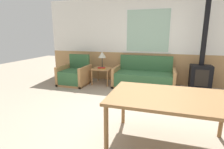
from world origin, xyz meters
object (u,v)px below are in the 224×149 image
object	(u,v)px
armchair	(75,76)
wood_stove	(201,69)
side_table	(102,71)
table_lamp	(102,55)
couch	(144,78)
dining_table	(171,101)

from	to	relation	value
armchair	wood_stove	bearing A→B (deg)	-10.26
side_table	table_lamp	size ratio (longest dim) A/B	1.10
couch	table_lamp	bearing A→B (deg)	176.64
table_lamp	dining_table	bearing A→B (deg)	-54.38
armchair	wood_stove	world-z (taller)	wood_stove
couch	side_table	bearing A→B (deg)	-179.09
couch	dining_table	distance (m)	2.91
side_table	table_lamp	bearing A→B (deg)	110.93
couch	dining_table	xyz separation A→B (m)	(0.70, -2.79, 0.41)
couch	armchair	distance (m)	2.17
wood_stove	table_lamp	bearing A→B (deg)	-179.72
table_lamp	dining_table	size ratio (longest dim) A/B	0.32
side_table	couch	bearing A→B (deg)	0.91
table_lamp	dining_table	world-z (taller)	table_lamp
table_lamp	dining_table	distance (m)	3.54
table_lamp	side_table	bearing A→B (deg)	-69.07
couch	table_lamp	distance (m)	1.50
wood_stove	couch	bearing A→B (deg)	-176.52
armchair	side_table	world-z (taller)	armchair
couch	side_table	distance (m)	1.33
dining_table	wood_stove	xyz separation A→B (m)	(0.85, 2.89, -0.05)
couch	wood_stove	size ratio (longest dim) A/B	0.69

